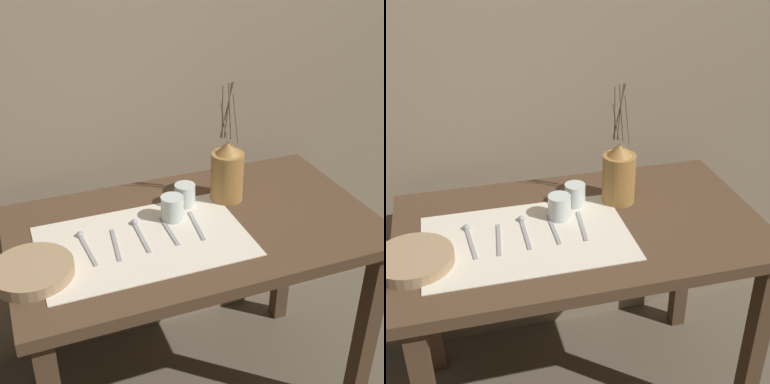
# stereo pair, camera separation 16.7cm
# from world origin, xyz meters

# --- Properties ---
(stone_wall_back) EXTENTS (7.00, 0.06, 2.40)m
(stone_wall_back) POSITION_xyz_m (0.00, 0.46, 1.20)
(stone_wall_back) COLOR gray
(stone_wall_back) RESTS_ON ground_plane
(wooden_table) EXTENTS (1.19, 0.69, 0.79)m
(wooden_table) POSITION_xyz_m (0.00, 0.00, 0.67)
(wooden_table) COLOR #4C3523
(wooden_table) RESTS_ON ground_plane
(linen_cloth) EXTENTS (0.64, 0.40, 0.00)m
(linen_cloth) POSITION_xyz_m (-0.18, -0.04, 0.79)
(linen_cloth) COLOR beige
(linen_cloth) RESTS_ON wooden_table
(pitcher_with_flowers) EXTENTS (0.11, 0.11, 0.43)m
(pitcher_with_flowers) POSITION_xyz_m (0.17, 0.11, 0.89)
(pitcher_with_flowers) COLOR olive
(pitcher_with_flowers) RESTS_ON wooden_table
(wooden_bowl) EXTENTS (0.23, 0.23, 0.04)m
(wooden_bowl) POSITION_xyz_m (-0.52, -0.09, 0.81)
(wooden_bowl) COLOR #9E7F5B
(wooden_bowl) RESTS_ON wooden_table
(glass_tumbler_near) EXTENTS (0.07, 0.07, 0.08)m
(glass_tumbler_near) POSITION_xyz_m (-0.06, 0.05, 0.84)
(glass_tumbler_near) COLOR silver
(glass_tumbler_near) RESTS_ON wooden_table
(glass_tumbler_far) EXTENTS (0.07, 0.07, 0.08)m
(glass_tumbler_far) POSITION_xyz_m (0.01, 0.12, 0.83)
(glass_tumbler_far) COLOR silver
(glass_tumbler_far) RESTS_ON wooden_table
(spoon_inner) EXTENTS (0.03, 0.18, 0.02)m
(spoon_inner) POSITION_xyz_m (-0.36, 0.03, 0.80)
(spoon_inner) COLOR #939399
(spoon_inner) RESTS_ON wooden_table
(fork_outer) EXTENTS (0.03, 0.17, 0.00)m
(fork_outer) POSITION_xyz_m (-0.27, -0.03, 0.80)
(fork_outer) COLOR #939399
(fork_outer) RESTS_ON wooden_table
(spoon_outer) EXTENTS (0.02, 0.18, 0.02)m
(spoon_outer) POSITION_xyz_m (-0.18, 0.03, 0.80)
(spoon_outer) COLOR #939399
(spoon_outer) RESTS_ON wooden_table
(knife_center) EXTENTS (0.01, 0.17, 0.00)m
(knife_center) POSITION_xyz_m (-0.09, -0.02, 0.80)
(knife_center) COLOR #939399
(knife_center) RESTS_ON wooden_table
(fork_inner) EXTENTS (0.03, 0.17, 0.00)m
(fork_inner) POSITION_xyz_m (-0.00, -0.02, 0.80)
(fork_inner) COLOR #939399
(fork_inner) RESTS_ON wooden_table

